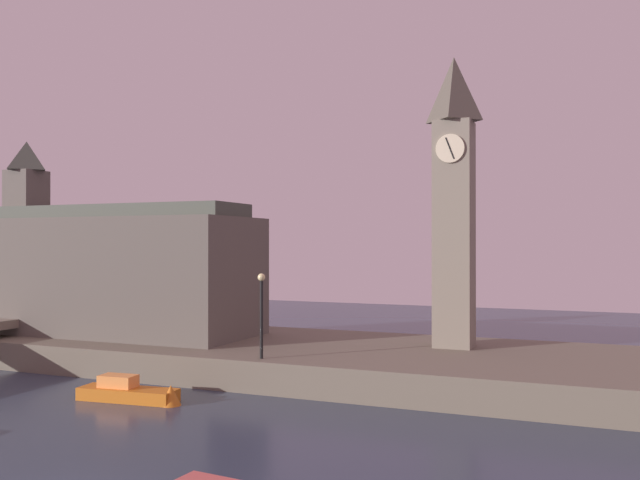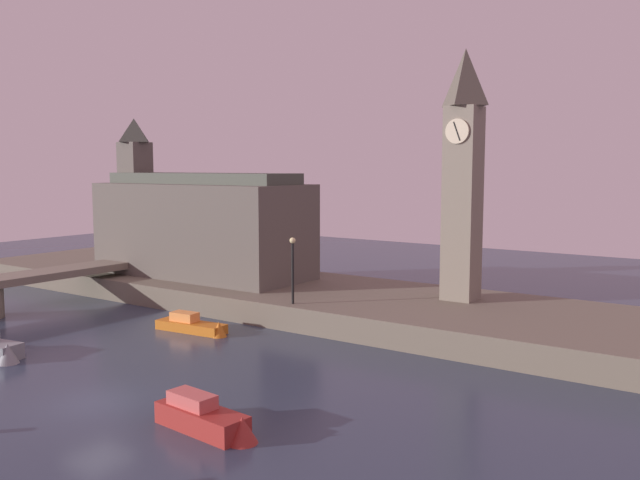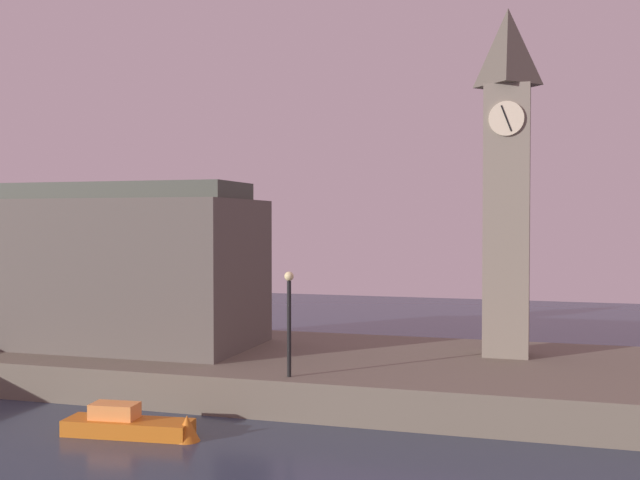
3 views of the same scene
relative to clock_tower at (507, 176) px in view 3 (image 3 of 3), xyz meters
The scene contains 5 objects.
far_embankment 11.03m from the clock_tower, 163.63° to the right, with size 70.00×12.00×1.50m, color #6B6051.
clock_tower is the anchor object (origin of this frame).
parliament_hall 20.84m from the clock_tower, behind, with size 16.99×6.90×12.05m.
streetlamp 11.75m from the clock_tower, 137.55° to the right, with size 0.36×0.36×4.01m.
boat_patrol_orange 18.44m from the clock_tower, 136.43° to the right, with size 5.15×1.71×1.34m.
Camera 3 is at (8.04, -11.73, 7.43)m, focal length 41.78 mm.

